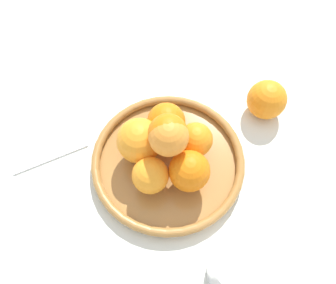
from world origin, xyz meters
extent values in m
plane|color=silver|center=(0.00, 0.00, 0.00)|extent=(4.00, 4.00, 0.00)
cylinder|color=#A57238|center=(0.00, 0.00, 0.01)|extent=(0.29, 0.29, 0.01)
torus|color=#A57238|center=(0.00, 0.00, 0.02)|extent=(0.30, 0.30, 0.02)
sphere|color=orange|center=(-0.03, 0.05, 0.07)|extent=(0.07, 0.07, 0.07)
sphere|color=orange|center=(-0.05, -0.01, 0.06)|extent=(0.06, 0.06, 0.06)
sphere|color=orange|center=(-0.01, -0.06, 0.07)|extent=(0.07, 0.07, 0.07)
sphere|color=orange|center=(0.05, -0.02, 0.07)|extent=(0.08, 0.08, 0.08)
sphere|color=orange|center=(0.04, 0.04, 0.06)|extent=(0.07, 0.07, 0.07)
sphere|color=orange|center=(0.00, 0.01, 0.12)|extent=(0.07, 0.07, 0.07)
sphere|color=orange|center=(0.00, 0.00, 0.12)|extent=(0.07, 0.07, 0.07)
sphere|color=orange|center=(-0.22, -0.09, 0.04)|extent=(0.08, 0.08, 0.08)
cylinder|color=white|center=(-0.07, 0.22, 0.05)|extent=(0.08, 0.08, 0.10)
cube|color=white|center=(0.25, -0.12, 0.00)|extent=(0.19, 0.19, 0.01)
camera|label=1|loc=(0.05, 0.26, 0.59)|focal=35.00mm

